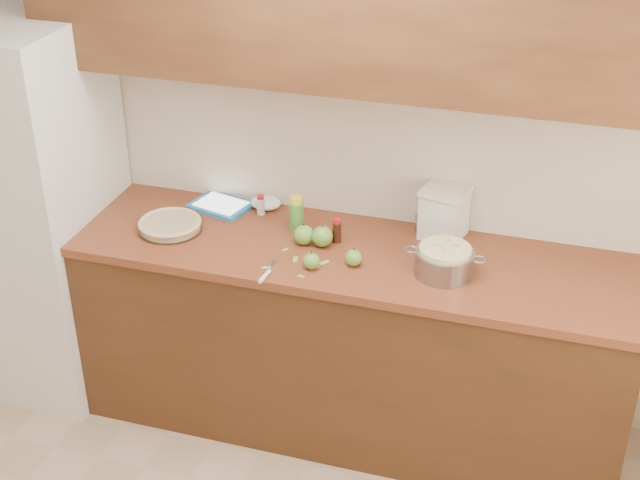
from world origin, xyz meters
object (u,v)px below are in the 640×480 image
(colander, at_px, (445,261))
(flour_canister, at_px, (444,212))
(tablet, at_px, (221,205))
(pie, at_px, (170,225))

(colander, xyz_separation_m, flour_canister, (-0.06, 0.31, 0.06))
(tablet, bearing_deg, colander, -0.20)
(colander, distance_m, flour_canister, 0.32)
(pie, bearing_deg, flour_canister, 14.21)
(flour_canister, xyz_separation_m, tablet, (-1.03, -0.03, -0.11))
(flour_canister, bearing_deg, tablet, -178.54)
(colander, height_order, tablet, colander)
(pie, bearing_deg, tablet, 64.03)
(flour_canister, bearing_deg, pie, -165.79)
(pie, height_order, flour_canister, flour_canister)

